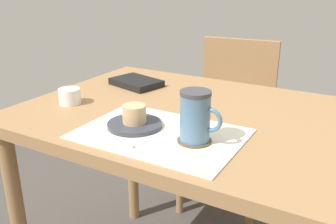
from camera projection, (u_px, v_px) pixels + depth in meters
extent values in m
cylinder|color=#997047|center=(132.00, 152.00, 1.76)|extent=(0.05, 0.05, 0.72)
cube|color=#997047|center=(202.00, 119.00, 1.14)|extent=(1.11, 0.76, 0.04)
cylinder|color=#997047|center=(251.00, 192.00, 1.72)|extent=(0.04, 0.04, 0.41)
cylinder|color=#997047|center=(180.00, 177.00, 1.85)|extent=(0.04, 0.04, 0.41)
cylinder|color=#997047|center=(265.00, 159.00, 2.02)|extent=(0.04, 0.04, 0.41)
cylinder|color=#997047|center=(203.00, 148.00, 2.16)|extent=(0.04, 0.04, 0.41)
cube|color=#997047|center=(227.00, 128.00, 1.86)|extent=(0.46, 0.46, 0.04)
cube|color=#997047|center=(239.00, 77.00, 1.95)|extent=(0.39, 0.07, 0.39)
cube|color=silver|center=(160.00, 134.00, 0.98)|extent=(0.42, 0.30, 0.00)
cylinder|color=#333842|center=(135.00, 125.00, 1.02)|extent=(0.15, 0.15, 0.01)
cylinder|color=tan|center=(134.00, 114.00, 1.01)|extent=(0.06, 0.06, 0.05)
cylinder|color=brown|center=(194.00, 141.00, 0.93)|extent=(0.09, 0.09, 0.00)
cylinder|color=slate|center=(195.00, 118.00, 0.91)|extent=(0.07, 0.07, 0.12)
cylinder|color=#3D3D42|center=(196.00, 93.00, 0.89)|extent=(0.08, 0.08, 0.01)
torus|color=slate|center=(210.00, 120.00, 0.89)|extent=(0.06, 0.01, 0.06)
cylinder|color=silver|center=(113.00, 140.00, 0.93)|extent=(0.13, 0.02, 0.01)
cylinder|color=white|center=(70.00, 96.00, 1.20)|extent=(0.07, 0.07, 0.05)
cube|color=black|center=(136.00, 82.00, 1.40)|extent=(0.21, 0.17, 0.02)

